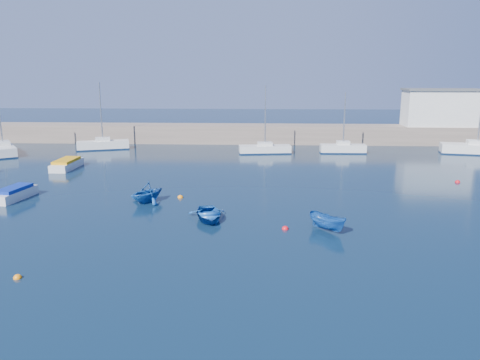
{
  "coord_description": "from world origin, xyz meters",
  "views": [
    {
      "loc": [
        4.61,
        -22.45,
        10.19
      ],
      "look_at": [
        2.87,
        14.56,
        1.6
      ],
      "focal_mm": 35.0,
      "sensor_mm": 36.0,
      "label": 1
    }
  ],
  "objects_px": {
    "sailboat_5": "(103,145)",
    "dinghy_left": "(147,192)",
    "dinghy_center": "(209,214)",
    "motorboat_2": "(67,164)",
    "sailboat_6": "(265,149)",
    "dinghy_right": "(328,222)",
    "harbor_office": "(440,108)",
    "sailboat_7": "(343,148)",
    "sailboat_4": "(3,149)",
    "motorboat_1": "(15,193)",
    "sailboat_8": "(477,149)"
  },
  "relations": [
    {
      "from": "motorboat_1",
      "to": "dinghy_center",
      "type": "xyz_separation_m",
      "value": [
        16.49,
        -4.71,
        -0.09
      ]
    },
    {
      "from": "sailboat_4",
      "to": "dinghy_center",
      "type": "distance_m",
      "value": 38.63
    },
    {
      "from": "sailboat_8",
      "to": "dinghy_center",
      "type": "distance_m",
      "value": 42.06
    },
    {
      "from": "sailboat_4",
      "to": "dinghy_right",
      "type": "distance_m",
      "value": 46.15
    },
    {
      "from": "dinghy_center",
      "to": "dinghy_left",
      "type": "bearing_deg",
      "value": 128.86
    },
    {
      "from": "sailboat_8",
      "to": "dinghy_left",
      "type": "bearing_deg",
      "value": 134.99
    },
    {
      "from": "sailboat_6",
      "to": "motorboat_2",
      "type": "relative_size",
      "value": 1.68
    },
    {
      "from": "motorboat_1",
      "to": "sailboat_6",
      "type": "bearing_deg",
      "value": 56.88
    },
    {
      "from": "sailboat_4",
      "to": "sailboat_5",
      "type": "relative_size",
      "value": 1.15
    },
    {
      "from": "sailboat_5",
      "to": "motorboat_2",
      "type": "relative_size",
      "value": 1.74
    },
    {
      "from": "sailboat_7",
      "to": "dinghy_left",
      "type": "distance_m",
      "value": 31.15
    },
    {
      "from": "sailboat_7",
      "to": "dinghy_right",
      "type": "relative_size",
      "value": 2.6
    },
    {
      "from": "sailboat_8",
      "to": "sailboat_7",
      "type": "bearing_deg",
      "value": 101.24
    },
    {
      "from": "sailboat_6",
      "to": "dinghy_left",
      "type": "bearing_deg",
      "value": 150.24
    },
    {
      "from": "sailboat_6",
      "to": "dinghy_right",
      "type": "distance_m",
      "value": 30.04
    },
    {
      "from": "sailboat_4",
      "to": "sailboat_6",
      "type": "height_order",
      "value": "sailboat_4"
    },
    {
      "from": "sailboat_5",
      "to": "dinghy_left",
      "type": "relative_size",
      "value": 2.78
    },
    {
      "from": "harbor_office",
      "to": "dinghy_center",
      "type": "relative_size",
      "value": 2.66
    },
    {
      "from": "sailboat_4",
      "to": "motorboat_1",
      "type": "xyz_separation_m",
      "value": [
        12.47,
        -20.86,
        -0.18
      ]
    },
    {
      "from": "sailboat_5",
      "to": "dinghy_center",
      "type": "relative_size",
      "value": 2.36
    },
    {
      "from": "dinghy_center",
      "to": "motorboat_2",
      "type": "bearing_deg",
      "value": 122.27
    },
    {
      "from": "sailboat_7",
      "to": "sailboat_8",
      "type": "height_order",
      "value": "sailboat_8"
    },
    {
      "from": "sailboat_7",
      "to": "dinghy_center",
      "type": "relative_size",
      "value": 2.05
    },
    {
      "from": "sailboat_8",
      "to": "dinghy_center",
      "type": "relative_size",
      "value": 2.95
    },
    {
      "from": "sailboat_8",
      "to": "dinghy_center",
      "type": "height_order",
      "value": "sailboat_8"
    },
    {
      "from": "sailboat_5",
      "to": "sailboat_6",
      "type": "xyz_separation_m",
      "value": [
        21.72,
        -2.1,
        -0.07
      ]
    },
    {
      "from": "dinghy_left",
      "to": "dinghy_right",
      "type": "distance_m",
      "value": 14.85
    },
    {
      "from": "sailboat_4",
      "to": "sailboat_8",
      "type": "distance_m",
      "value": 59.96
    },
    {
      "from": "sailboat_7",
      "to": "dinghy_right",
      "type": "xyz_separation_m",
      "value": [
        -6.06,
        -30.5,
        -0.05
      ]
    },
    {
      "from": "sailboat_4",
      "to": "motorboat_2",
      "type": "bearing_deg",
      "value": -71.39
    },
    {
      "from": "sailboat_7",
      "to": "motorboat_2",
      "type": "distance_m",
      "value": 33.41
    },
    {
      "from": "motorboat_2",
      "to": "dinghy_left",
      "type": "relative_size",
      "value": 1.6
    },
    {
      "from": "sailboat_6",
      "to": "motorboat_2",
      "type": "xyz_separation_m",
      "value": [
        -21.39,
        -10.67,
        -0.08
      ]
    },
    {
      "from": "sailboat_4",
      "to": "dinghy_right",
      "type": "bearing_deg",
      "value": -72.15
    },
    {
      "from": "motorboat_1",
      "to": "sailboat_8",
      "type": "bearing_deg",
      "value": 35.25
    },
    {
      "from": "harbor_office",
      "to": "motorboat_1",
      "type": "bearing_deg",
      "value": -144.63
    },
    {
      "from": "sailboat_6",
      "to": "motorboat_2",
      "type": "bearing_deg",
      "value": 108.78
    },
    {
      "from": "dinghy_center",
      "to": "sailboat_4",
      "type": "bearing_deg",
      "value": 125.55
    },
    {
      "from": "sailboat_8",
      "to": "motorboat_1",
      "type": "height_order",
      "value": "sailboat_8"
    },
    {
      "from": "sailboat_4",
      "to": "dinghy_right",
      "type": "height_order",
      "value": "sailboat_4"
    },
    {
      "from": "dinghy_center",
      "to": "sailboat_6",
      "type": "bearing_deg",
      "value": 68.59
    },
    {
      "from": "sailboat_5",
      "to": "harbor_office",
      "type": "bearing_deg",
      "value": -100.37
    },
    {
      "from": "sailboat_5",
      "to": "sailboat_8",
      "type": "distance_m",
      "value": 48.57
    },
    {
      "from": "sailboat_8",
      "to": "motorboat_2",
      "type": "distance_m",
      "value": 49.54
    },
    {
      "from": "sailboat_8",
      "to": "motorboat_2",
      "type": "xyz_separation_m",
      "value": [
        -48.22,
        -11.38,
        -0.21
      ]
    },
    {
      "from": "sailboat_6",
      "to": "harbor_office",
      "type": "bearing_deg",
      "value": -77.39
    },
    {
      "from": "harbor_office",
      "to": "motorboat_1",
      "type": "xyz_separation_m",
      "value": [
        -45.57,
        -32.35,
        -4.62
      ]
    },
    {
      "from": "motorboat_1",
      "to": "dinghy_center",
      "type": "bearing_deg",
      "value": -7.33
    },
    {
      "from": "sailboat_5",
      "to": "sailboat_7",
      "type": "xyz_separation_m",
      "value": [
        31.73,
        -1.38,
        -0.02
      ]
    },
    {
      "from": "harbor_office",
      "to": "sailboat_7",
      "type": "bearing_deg",
      "value": -150.27
    }
  ]
}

